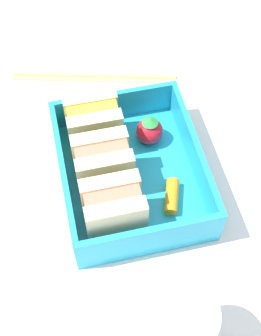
{
  "coord_description": "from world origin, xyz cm",
  "views": [
    {
      "loc": [
        -26.41,
        5.97,
        43.74
      ],
      "look_at": [
        0.0,
        0.0,
        2.7
      ],
      "focal_mm": 50.0,
      "sensor_mm": 36.0,
      "label": 1
    }
  ],
  "objects_px": {
    "sandwich_center_left": "(103,165)",
    "sandwich_center": "(94,125)",
    "carrot_stick_far_left": "(172,197)",
    "drinking_glass": "(183,328)",
    "strawberry_far_left": "(150,130)",
    "sandwich_left": "(114,210)",
    "chopstick_pair": "(94,76)"
  },
  "relations": [
    {
      "from": "sandwich_center",
      "to": "drinking_glass",
      "type": "distance_m",
      "value": 0.23
    },
    {
      "from": "carrot_stick_far_left",
      "to": "drinking_glass",
      "type": "height_order",
      "value": "drinking_glass"
    },
    {
      "from": "strawberry_far_left",
      "to": "drinking_glass",
      "type": "bearing_deg",
      "value": 172.97
    },
    {
      "from": "sandwich_center",
      "to": "carrot_stick_far_left",
      "type": "bearing_deg",
      "value": -145.18
    },
    {
      "from": "sandwich_center_left",
      "to": "sandwich_center",
      "type": "xyz_separation_m",
      "value": [
        0.05,
        0.0,
        0.0
      ]
    },
    {
      "from": "sandwich_left",
      "to": "sandwich_center",
      "type": "distance_m",
      "value": 0.11
    },
    {
      "from": "sandwich_left",
      "to": "sandwich_center_left",
      "type": "height_order",
      "value": "same"
    },
    {
      "from": "sandwich_center_left",
      "to": "carrot_stick_far_left",
      "type": "height_order",
      "value": "sandwich_center_left"
    },
    {
      "from": "sandwich_center_left",
      "to": "chopstick_pair",
      "type": "distance_m",
      "value": 0.17
    },
    {
      "from": "sandwich_center",
      "to": "chopstick_pair",
      "type": "relative_size",
      "value": 0.29
    },
    {
      "from": "sandwich_center_left",
      "to": "drinking_glass",
      "type": "bearing_deg",
      "value": -169.18
    },
    {
      "from": "strawberry_far_left",
      "to": "chopstick_pair",
      "type": "distance_m",
      "value": 0.13
    },
    {
      "from": "drinking_glass",
      "to": "carrot_stick_far_left",
      "type": "bearing_deg",
      "value": -12.62
    },
    {
      "from": "carrot_stick_far_left",
      "to": "drinking_glass",
      "type": "distance_m",
      "value": 0.14
    },
    {
      "from": "sandwich_center",
      "to": "sandwich_left",
      "type": "bearing_deg",
      "value": 180.0
    },
    {
      "from": "sandwich_left",
      "to": "chopstick_pair",
      "type": "xyz_separation_m",
      "value": [
        0.22,
        -0.02,
        -0.04
      ]
    },
    {
      "from": "chopstick_pair",
      "to": "drinking_glass",
      "type": "xyz_separation_m",
      "value": [
        -0.34,
        -0.02,
        0.04
      ]
    },
    {
      "from": "carrot_stick_far_left",
      "to": "chopstick_pair",
      "type": "relative_size",
      "value": 0.19
    },
    {
      "from": "strawberry_far_left",
      "to": "drinking_glass",
      "type": "distance_m",
      "value": 0.22
    },
    {
      "from": "carrot_stick_far_left",
      "to": "drinking_glass",
      "type": "xyz_separation_m",
      "value": [
        -0.14,
        0.03,
        0.02
      ]
    },
    {
      "from": "drinking_glass",
      "to": "sandwich_center",
      "type": "bearing_deg",
      "value": 8.34
    },
    {
      "from": "sandwich_left",
      "to": "drinking_glass",
      "type": "height_order",
      "value": "drinking_glass"
    },
    {
      "from": "strawberry_far_left",
      "to": "carrot_stick_far_left",
      "type": "bearing_deg",
      "value": -177.53
    },
    {
      "from": "strawberry_far_left",
      "to": "sandwich_center",
      "type": "bearing_deg",
      "value": 80.91
    },
    {
      "from": "sandwich_center",
      "to": "chopstick_pair",
      "type": "bearing_deg",
      "value": -9.1
    },
    {
      "from": "chopstick_pair",
      "to": "drinking_glass",
      "type": "distance_m",
      "value": 0.34
    },
    {
      "from": "sandwich_center",
      "to": "drinking_glass",
      "type": "height_order",
      "value": "drinking_glass"
    },
    {
      "from": "sandwich_center_left",
      "to": "strawberry_far_left",
      "type": "xyz_separation_m",
      "value": [
        0.04,
        -0.06,
        -0.01
      ]
    },
    {
      "from": "sandwich_left",
      "to": "drinking_glass",
      "type": "bearing_deg",
      "value": -164.66
    },
    {
      "from": "sandwich_center",
      "to": "chopstick_pair",
      "type": "height_order",
      "value": "sandwich_center"
    },
    {
      "from": "sandwich_center_left",
      "to": "strawberry_far_left",
      "type": "bearing_deg",
      "value": -54.28
    },
    {
      "from": "sandwich_center",
      "to": "sandwich_center_left",
      "type": "bearing_deg",
      "value": 180.0
    }
  ]
}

